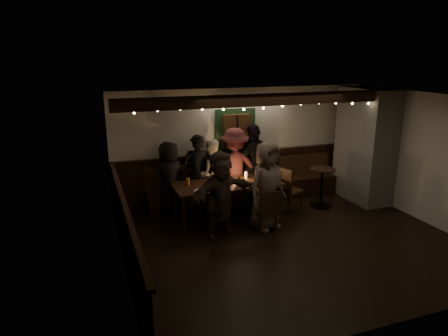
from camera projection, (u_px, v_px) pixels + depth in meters
name	position (u px, v px, depth m)	size (l,w,h in m)	color
room	(306.00, 161.00, 8.67)	(6.02, 5.01, 2.62)	black
dining_table	(227.00, 186.00, 8.15)	(2.20, 0.94, 0.95)	#311B11
chair_near_left	(220.00, 213.00, 7.43)	(0.48, 0.48, 0.83)	#311B11
chair_near_right	(268.00, 209.00, 7.59)	(0.41, 0.41, 0.86)	#311B11
chair_end	(287.00, 187.00, 8.56)	(0.58, 0.58, 1.00)	#311B11
high_top	(322.00, 183.00, 8.88)	(0.56, 0.56, 0.89)	black
person_a	(170.00, 178.00, 8.45)	(0.77, 0.50, 1.58)	black
person_b	(197.00, 173.00, 8.60)	(0.62, 0.41, 1.70)	black
person_c	(211.00, 174.00, 8.74)	(0.76, 0.59, 1.57)	beige
person_d	(234.00, 168.00, 8.87)	(1.15, 0.66, 1.78)	#502124
person_e	(254.00, 164.00, 9.07)	(1.08, 0.45, 1.84)	black
person_f	(221.00, 194.00, 7.38)	(1.52, 0.49, 1.64)	#3C2C26
person_g	(267.00, 186.00, 7.68)	(0.85, 0.55, 1.74)	brown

